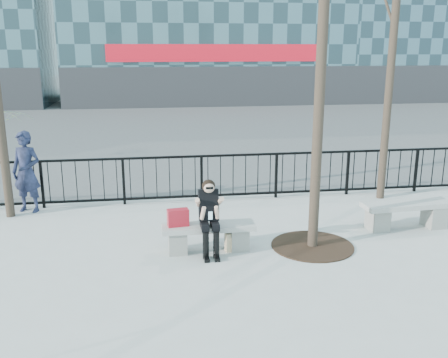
{
  "coord_description": "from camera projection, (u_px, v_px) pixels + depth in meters",
  "views": [
    {
      "loc": [
        -0.97,
        -8.27,
        3.53
      ],
      "look_at": [
        0.4,
        0.8,
        1.1
      ],
      "focal_mm": 40.0,
      "sensor_mm": 36.0,
      "label": 1
    }
  ],
  "objects": [
    {
      "name": "bench_main",
      "position": [
        209.0,
        235.0,
        8.87
      ],
      "size": [
        1.65,
        0.46,
        0.49
      ],
      "color": "slate",
      "rests_on": "ground"
    },
    {
      "name": "street_surface",
      "position": [
        170.0,
        125.0,
        23.28
      ],
      "size": [
        60.0,
        23.0,
        0.01
      ],
      "primitive_type": "cube",
      "color": "#474747",
      "rests_on": "ground"
    },
    {
      "name": "vendor_umbrella",
      "position": [
        3.0,
        136.0,
        15.41
      ],
      "size": [
        2.42,
        2.44,
        1.72
      ],
      "primitive_type": "imported",
      "rotation": [
        0.0,
        0.0,
        0.35
      ],
      "color": "#E2F035",
      "rests_on": "ground"
    },
    {
      "name": "handbag",
      "position": [
        178.0,
        218.0,
        8.72
      ],
      "size": [
        0.39,
        0.22,
        0.3
      ],
      "primitive_type": "cube",
      "rotation": [
        0.0,
        0.0,
        0.13
      ],
      "color": "#AA1521",
      "rests_on": "bench_main"
    },
    {
      "name": "tree_grate",
      "position": [
        312.0,
        246.0,
        9.12
      ],
      "size": [
        1.5,
        1.5,
        0.02
      ],
      "primitive_type": "cylinder",
      "color": "black",
      "rests_on": "ground"
    },
    {
      "name": "ground",
      "position": [
        209.0,
        250.0,
        8.95
      ],
      "size": [
        120.0,
        120.0,
        0.0
      ],
      "primitive_type": "plane",
      "color": "#A1A29D",
      "rests_on": "ground"
    },
    {
      "name": "bench_second",
      "position": [
        407.0,
        212.0,
        9.98
      ],
      "size": [
        1.81,
        0.51,
        0.54
      ],
      "rotation": [
        0.0,
        0.0,
        0.06
      ],
      "color": "slate",
      "rests_on": "ground"
    },
    {
      "name": "railing",
      "position": [
        193.0,
        178.0,
        11.67
      ],
      "size": [
        14.0,
        0.06,
        1.1
      ],
      "color": "black",
      "rests_on": "ground"
    },
    {
      "name": "seated_woman",
      "position": [
        209.0,
        218.0,
        8.62
      ],
      "size": [
        0.5,
        0.64,
        1.34
      ],
      "color": "black",
      "rests_on": "ground"
    },
    {
      "name": "standing_man",
      "position": [
        26.0,
        172.0,
        10.87
      ],
      "size": [
        0.76,
        0.63,
        1.8
      ],
      "primitive_type": "imported",
      "rotation": [
        0.0,
        0.0,
        -0.35
      ],
      "color": "black",
      "rests_on": "ground"
    },
    {
      "name": "shopping_bag",
      "position": [
        235.0,
        241.0,
        8.9
      ],
      "size": [
        0.38,
        0.2,
        0.34
      ],
      "primitive_type": "cube",
      "rotation": [
        0.0,
        0.0,
        0.19
      ],
      "color": "beige",
      "rests_on": "ground"
    }
  ]
}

